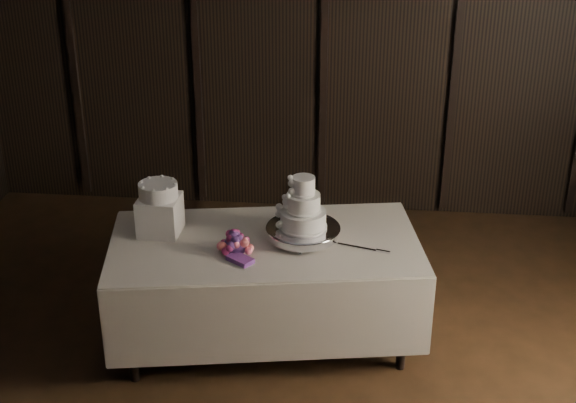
% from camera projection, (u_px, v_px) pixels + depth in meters
% --- Properties ---
extents(room, '(6.08, 7.08, 3.08)m').
position_uv_depth(room, '(278.00, 238.00, 3.60)').
color(room, black).
rests_on(room, ground).
extents(display_table, '(2.14, 1.37, 0.76)m').
position_uv_depth(display_table, '(265.00, 287.00, 5.30)').
color(display_table, beige).
rests_on(display_table, ground).
extents(cake_stand, '(0.49, 0.49, 0.09)m').
position_uv_depth(cake_stand, '(303.00, 234.00, 5.15)').
color(cake_stand, silver).
rests_on(cake_stand, display_table).
extents(wedding_cake, '(0.33, 0.29, 0.35)m').
position_uv_depth(wedding_cake, '(299.00, 209.00, 5.06)').
color(wedding_cake, white).
rests_on(wedding_cake, cake_stand).
extents(bouquet, '(0.43, 0.46, 0.18)m').
position_uv_depth(bouquet, '(235.00, 244.00, 5.00)').
color(bouquet, '#E96179').
rests_on(bouquet, display_table).
extents(box_pedestal, '(0.27, 0.27, 0.25)m').
position_uv_depth(box_pedestal, '(160.00, 215.00, 5.21)').
color(box_pedestal, white).
rests_on(box_pedestal, display_table).
extents(small_cake, '(0.32, 0.32, 0.10)m').
position_uv_depth(small_cake, '(158.00, 191.00, 5.14)').
color(small_cake, white).
rests_on(small_cake, box_pedestal).
extents(cake_knife, '(0.36, 0.13, 0.01)m').
position_uv_depth(cake_knife, '(355.00, 247.00, 5.07)').
color(cake_knife, silver).
rests_on(cake_knife, display_table).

